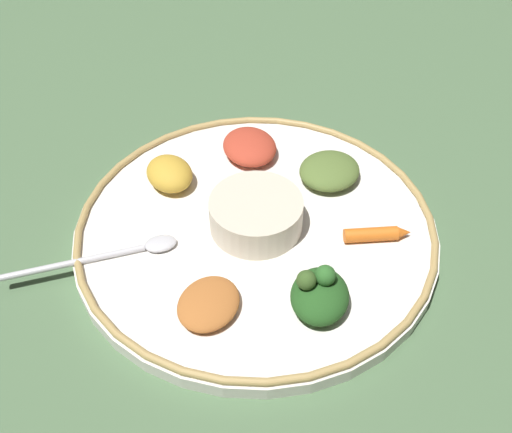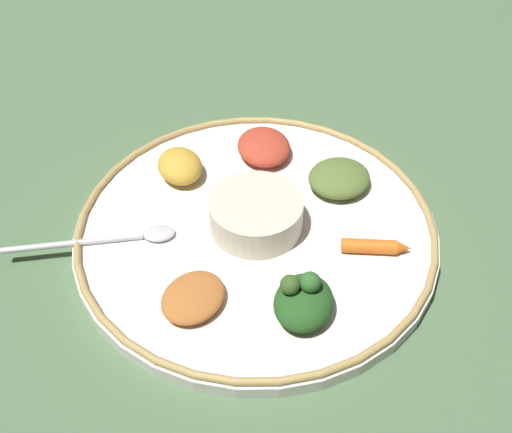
% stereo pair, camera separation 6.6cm
% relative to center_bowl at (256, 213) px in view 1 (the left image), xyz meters
% --- Properties ---
extents(ground_plane, '(2.40, 2.40, 0.00)m').
position_rel_center_bowl_xyz_m(ground_plane, '(0.00, 0.00, -0.04)').
color(ground_plane, '#4C6B47').
extents(platter, '(0.40, 0.40, 0.02)m').
position_rel_center_bowl_xyz_m(platter, '(0.00, 0.00, -0.03)').
color(platter, white).
rests_on(platter, ground_plane).
extents(platter_rim, '(0.39, 0.39, 0.01)m').
position_rel_center_bowl_xyz_m(platter_rim, '(0.00, 0.00, -0.02)').
color(platter_rim, tan).
rests_on(platter_rim, platter).
extents(center_bowl, '(0.10, 0.10, 0.04)m').
position_rel_center_bowl_xyz_m(center_bowl, '(0.00, 0.00, 0.00)').
color(center_bowl, beige).
rests_on(center_bowl, platter).
extents(spoon, '(0.18, 0.08, 0.01)m').
position_rel_center_bowl_xyz_m(spoon, '(0.14, -0.05, -0.02)').
color(spoon, silver).
rests_on(spoon, platter).
extents(greens_pile, '(0.09, 0.09, 0.05)m').
position_rel_center_bowl_xyz_m(greens_pile, '(0.02, 0.12, -0.00)').
color(greens_pile, '#23511E').
rests_on(greens_pile, platter).
extents(carrot_near_spoon, '(0.07, 0.05, 0.02)m').
position_rel_center_bowl_xyz_m(carrot_near_spoon, '(-0.09, 0.09, -0.01)').
color(carrot_near_spoon, orange).
rests_on(carrot_near_spoon, platter).
extents(mound_chickpea, '(0.09, 0.08, 0.02)m').
position_rel_center_bowl_xyz_m(mound_chickpea, '(0.10, 0.06, -0.01)').
color(mound_chickpea, '#B2662D').
rests_on(mound_chickpea, platter).
extents(mound_collards, '(0.08, 0.07, 0.03)m').
position_rel_center_bowl_xyz_m(mound_collards, '(-0.12, -0.01, -0.01)').
color(mound_collards, '#567033').
rests_on(mound_collards, platter).
extents(mound_lentil_yellow, '(0.05, 0.07, 0.03)m').
position_rel_center_bowl_xyz_m(mound_lentil_yellow, '(0.04, -0.12, -0.00)').
color(mound_lentil_yellow, gold).
rests_on(mound_lentil_yellow, platter).
extents(mound_berbere_red, '(0.08, 0.09, 0.03)m').
position_rel_center_bowl_xyz_m(mound_berbere_red, '(-0.07, -0.10, -0.01)').
color(mound_berbere_red, '#B73D28').
rests_on(mound_berbere_red, platter).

